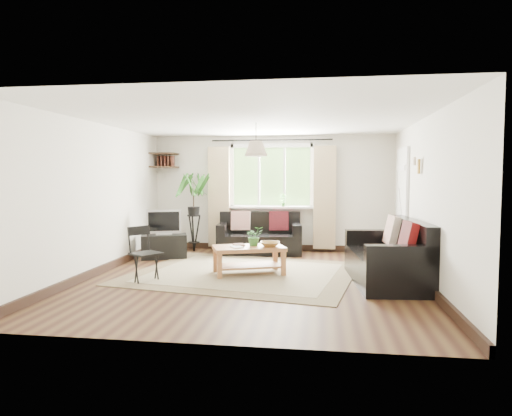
# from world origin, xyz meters

# --- Properties ---
(floor) EXTENTS (5.50, 5.50, 0.00)m
(floor) POSITION_xyz_m (0.00, 0.00, 0.00)
(floor) COLOR black
(floor) RESTS_ON ground
(ceiling) EXTENTS (5.50, 5.50, 0.00)m
(ceiling) POSITION_xyz_m (0.00, 0.00, 2.40)
(ceiling) COLOR white
(ceiling) RESTS_ON floor
(wall_back) EXTENTS (5.00, 0.02, 2.40)m
(wall_back) POSITION_xyz_m (0.00, 2.75, 1.20)
(wall_back) COLOR silver
(wall_back) RESTS_ON floor
(wall_front) EXTENTS (5.00, 0.02, 2.40)m
(wall_front) POSITION_xyz_m (0.00, -2.75, 1.20)
(wall_front) COLOR silver
(wall_front) RESTS_ON floor
(wall_left) EXTENTS (0.02, 5.50, 2.40)m
(wall_left) POSITION_xyz_m (-2.50, 0.00, 1.20)
(wall_left) COLOR silver
(wall_left) RESTS_ON floor
(wall_right) EXTENTS (0.02, 5.50, 2.40)m
(wall_right) POSITION_xyz_m (2.50, 0.00, 1.20)
(wall_right) COLOR silver
(wall_right) RESTS_ON floor
(rug) EXTENTS (3.88, 3.49, 0.02)m
(rug) POSITION_xyz_m (-0.20, 0.35, 0.01)
(rug) COLOR #BAB190
(rug) RESTS_ON floor
(window) EXTENTS (2.50, 0.16, 2.16)m
(window) POSITION_xyz_m (0.00, 2.71, 1.55)
(window) COLOR white
(window) RESTS_ON wall_back
(door) EXTENTS (0.06, 0.96, 2.06)m
(door) POSITION_xyz_m (2.47, 1.70, 1.00)
(door) COLOR silver
(door) RESTS_ON wall_right
(corner_shelf) EXTENTS (0.50, 0.50, 0.34)m
(corner_shelf) POSITION_xyz_m (-2.25, 2.50, 1.89)
(corner_shelf) COLOR black
(corner_shelf) RESTS_ON wall_back
(pendant_lamp) EXTENTS (0.36, 0.36, 0.54)m
(pendant_lamp) POSITION_xyz_m (0.00, 0.40, 2.05)
(pendant_lamp) COLOR beige
(pendant_lamp) RESTS_ON ceiling
(wall_sconce) EXTENTS (0.12, 0.12, 0.28)m
(wall_sconce) POSITION_xyz_m (2.43, 0.30, 1.74)
(wall_sconce) COLOR beige
(wall_sconce) RESTS_ON wall_right
(sofa_back) EXTENTS (1.74, 0.99, 0.78)m
(sofa_back) POSITION_xyz_m (-0.20, 2.27, 0.39)
(sofa_back) COLOR black
(sofa_back) RESTS_ON floor
(sofa_right) EXTENTS (1.94, 1.10, 0.88)m
(sofa_right) POSITION_xyz_m (1.97, 0.00, 0.44)
(sofa_right) COLOR black
(sofa_right) RESTS_ON floor
(coffee_table) EXTENTS (1.24, 0.95, 0.45)m
(coffee_table) POSITION_xyz_m (-0.10, 0.29, 0.22)
(coffee_table) COLOR brown
(coffee_table) RESTS_ON floor
(table_plant) EXTENTS (0.36, 0.35, 0.31)m
(table_plant) POSITION_xyz_m (-0.02, 0.37, 0.60)
(table_plant) COLOR #336F2C
(table_plant) RESTS_ON coffee_table
(bowl) EXTENTS (0.35, 0.35, 0.08)m
(bowl) POSITION_xyz_m (0.23, 0.30, 0.49)
(bowl) COLOR olive
(bowl) RESTS_ON coffee_table
(book_a) EXTENTS (0.25, 0.27, 0.02)m
(book_a) POSITION_xyz_m (-0.33, 0.10, 0.46)
(book_a) COLOR white
(book_a) RESTS_ON coffee_table
(book_b) EXTENTS (0.24, 0.28, 0.02)m
(book_b) POSITION_xyz_m (-0.35, 0.32, 0.46)
(book_b) COLOR brown
(book_b) RESTS_ON coffee_table
(tv_stand) EXTENTS (0.95, 0.72, 0.45)m
(tv_stand) POSITION_xyz_m (-1.92, 1.50, 0.23)
(tv_stand) COLOR black
(tv_stand) RESTS_ON floor
(tv) EXTENTS (0.68, 0.42, 0.49)m
(tv) POSITION_xyz_m (-1.92, 1.50, 0.70)
(tv) COLOR #A5A5AA
(tv) RESTS_ON tv_stand
(palm_stand) EXTENTS (0.79, 0.79, 1.63)m
(palm_stand) POSITION_xyz_m (-1.58, 2.37, 0.82)
(palm_stand) COLOR black
(palm_stand) RESTS_ON floor
(folding_chair) EXTENTS (0.59, 0.59, 0.81)m
(folding_chair) POSITION_xyz_m (-1.51, -0.43, 0.41)
(folding_chair) COLOR black
(folding_chair) RESTS_ON floor
(sill_plant) EXTENTS (0.14, 0.10, 0.27)m
(sill_plant) POSITION_xyz_m (0.25, 2.63, 1.06)
(sill_plant) COLOR #2D6023
(sill_plant) RESTS_ON window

